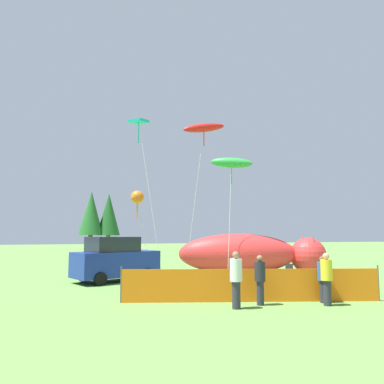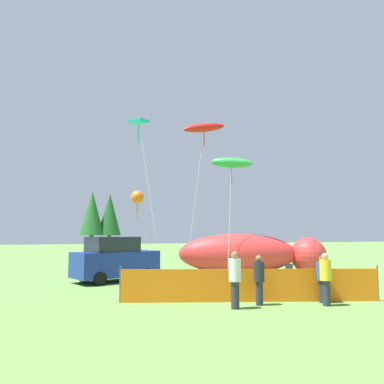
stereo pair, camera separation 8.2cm
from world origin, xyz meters
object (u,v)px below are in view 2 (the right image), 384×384
(spectator_in_blue_shirt, at_px, (235,277))
(spectator_in_green_shirt, at_px, (259,278))
(inflatable_cat, at_px, (250,255))
(kite_teal_diamond, at_px, (139,124))
(folding_chair, at_px, (291,272))
(kite_red_lizard, at_px, (204,128))
(spectator_in_white_shirt, at_px, (326,277))
(spectator_in_red_shirt, at_px, (322,277))
(parked_car, at_px, (115,260))
(kite_orange_flower, at_px, (137,197))
(kite_green_fish, at_px, (231,163))

(spectator_in_blue_shirt, bearing_deg, spectator_in_green_shirt, 19.25)
(inflatable_cat, distance_m, kite_teal_diamond, 10.04)
(inflatable_cat, bearing_deg, folding_chair, -71.40)
(kite_red_lizard, bearing_deg, spectator_in_green_shirt, -98.44)
(spectator_in_blue_shirt, xyz_separation_m, kite_red_lizard, (2.89, 13.19, 8.65))
(spectator_in_white_shirt, bearing_deg, spectator_in_green_shirt, 163.12)
(spectator_in_red_shirt, bearing_deg, spectator_in_blue_shirt, -176.53)
(kite_red_lizard, height_order, kite_teal_diamond, kite_red_lizard)
(spectator_in_white_shirt, bearing_deg, spectator_in_blue_shirt, 174.60)
(inflatable_cat, xyz_separation_m, kite_red_lizard, (-1.54, 4.15, 8.57))
(spectator_in_blue_shirt, distance_m, spectator_in_white_shirt, 3.09)
(folding_chair, height_order, spectator_in_green_shirt, spectator_in_green_shirt)
(inflatable_cat, distance_m, spectator_in_blue_shirt, 10.07)
(parked_car, bearing_deg, kite_orange_flower, 43.53)
(kite_red_lizard, distance_m, kite_orange_flower, 7.23)
(folding_chair, xyz_separation_m, kite_green_fish, (-1.60, 3.71, 5.88))
(parked_car, xyz_separation_m, spectator_in_white_shirt, (6.41, -7.91, -0.11))
(spectator_in_green_shirt, distance_m, spectator_in_white_shirt, 2.19)
(spectator_in_red_shirt, xyz_separation_m, kite_red_lizard, (-0.36, 13.00, 8.77))
(parked_car, relative_size, spectator_in_white_shirt, 2.59)
(folding_chair, distance_m, spectator_in_white_shirt, 5.70)
(inflatable_cat, bearing_deg, kite_orange_flower, 171.83)
(spectator_in_green_shirt, height_order, kite_green_fish, kite_green_fish)
(inflatable_cat, distance_m, kite_orange_flower, 7.56)
(spectator_in_green_shirt, bearing_deg, kite_green_fish, 75.06)
(kite_teal_diamond, bearing_deg, kite_red_lizard, 31.11)
(spectator_in_red_shirt, relative_size, kite_green_fish, 0.23)
(folding_chair, relative_size, kite_green_fish, 0.13)
(folding_chair, height_order, inflatable_cat, inflatable_cat)
(spectator_in_red_shirt, bearing_deg, kite_teal_diamond, 117.38)
(spectator_in_blue_shirt, xyz_separation_m, kite_teal_diamond, (-1.96, 10.26, 7.73))
(kite_red_lizard, xyz_separation_m, kite_teal_diamond, (-4.85, -2.93, -0.92))
(folding_chair, distance_m, spectator_in_red_shirt, 5.17)
(kite_orange_flower, bearing_deg, parked_car, -110.94)
(folding_chair, xyz_separation_m, kite_orange_flower, (-6.72, 6.33, 3.98))
(spectator_in_white_shirt, height_order, kite_teal_diamond, kite_teal_diamond)
(spectator_in_blue_shirt, relative_size, kite_red_lizard, 0.17)
(spectator_in_red_shirt, xyz_separation_m, spectator_in_white_shirt, (-0.18, -0.49, 0.08))
(kite_green_fish, relative_size, kite_orange_flower, 1.40)
(inflatable_cat, relative_size, spectator_in_white_shirt, 5.06)
(kite_teal_diamond, bearing_deg, spectator_in_red_shirt, -62.62)
(kite_orange_flower, distance_m, kite_teal_diamond, 4.38)
(inflatable_cat, distance_m, spectator_in_red_shirt, 8.93)
(spectator_in_blue_shirt, relative_size, kite_teal_diamond, 0.20)
(spectator_in_green_shirt, distance_m, kite_green_fish, 10.34)
(inflatable_cat, distance_m, spectator_in_white_shirt, 9.44)
(folding_chair, xyz_separation_m, spectator_in_green_shirt, (-3.86, -4.76, 0.39))
(inflatable_cat, xyz_separation_m, kite_orange_flower, (-6.30, 2.39, 3.43))
(spectator_in_blue_shirt, relative_size, spectator_in_green_shirt, 1.09)
(spectator_in_blue_shirt, distance_m, kite_teal_diamond, 13.00)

